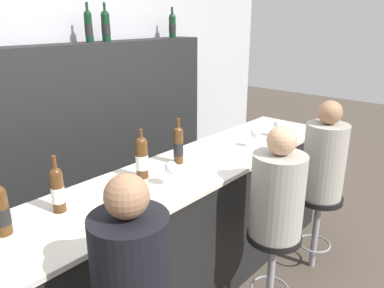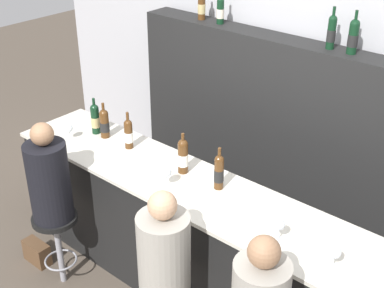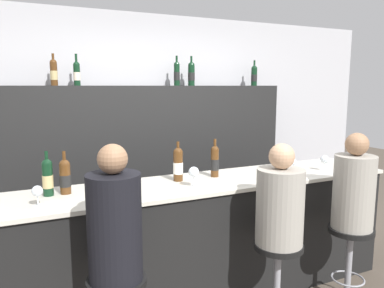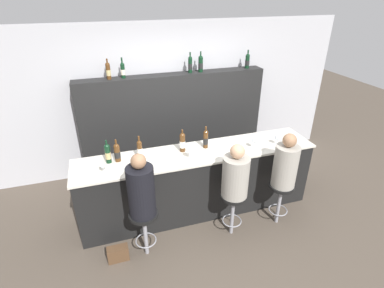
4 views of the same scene
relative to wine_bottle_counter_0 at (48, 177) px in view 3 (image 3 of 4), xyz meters
name	(u,v)px [view 3 (image 3 of 4)]	position (x,y,z in m)	size (l,w,h in m)	color
wall_back	(147,127)	(1.21, 1.43, 0.16)	(6.40, 0.05, 2.60)	#B2B2B7
bar_counter	(204,239)	(1.21, -0.11, -0.64)	(3.42, 0.67, 1.01)	black
back_bar_cabinet	(153,164)	(1.21, 1.20, -0.25)	(3.21, 0.28, 1.79)	black
wine_bottle_counter_0	(48,177)	(0.00, 0.00, 0.00)	(0.08, 0.08, 0.33)	black
wine_bottle_counter_1	(65,176)	(0.12, 0.00, -0.01)	(0.08, 0.08, 0.32)	#4C2D14
wine_bottle_counter_2	(106,172)	(0.41, 0.00, -0.01)	(0.07, 0.07, 0.32)	#4C2D14
wine_bottle_counter_3	(178,164)	(1.01, 0.00, 0.00)	(0.08, 0.08, 0.33)	#4C2D14
wine_bottle_counter_4	(215,161)	(1.35, 0.00, 0.00)	(0.07, 0.07, 0.33)	#4C2D14
wine_bottle_backbar_0	(54,72)	(0.18, 1.20, 0.78)	(0.07, 0.07, 0.31)	#4C2D14
wine_bottle_backbar_1	(77,73)	(0.40, 1.20, 0.77)	(0.07, 0.07, 0.32)	black
wine_bottle_backbar_2	(177,73)	(1.50, 1.20, 0.78)	(0.07, 0.07, 0.33)	black
wine_bottle_backbar_3	(191,74)	(1.69, 1.20, 0.78)	(0.08, 0.08, 0.34)	black
wine_bottle_backbar_4	(254,75)	(2.56, 1.20, 0.77)	(0.08, 0.08, 0.31)	black
wine_glass_0	(37,192)	(-0.08, -0.23, -0.04)	(0.07, 0.07, 0.14)	silver
wine_glass_1	(194,172)	(1.05, -0.23, -0.02)	(0.08, 0.08, 0.16)	silver
wine_glass_2	(292,162)	(2.01, -0.23, -0.03)	(0.07, 0.07, 0.15)	silver
wine_glass_3	(325,160)	(2.39, -0.23, -0.03)	(0.08, 0.08, 0.15)	silver
guest_seated_left	(115,222)	(0.31, -0.73, -0.14)	(0.32, 0.32, 0.81)	black
bar_stool_middle	(278,262)	(1.49, -0.73, -0.63)	(0.36, 0.36, 0.66)	gray
guest_seated_middle	(280,203)	(1.49, -0.73, -0.18)	(0.34, 0.34, 0.73)	gray
bar_stool_right	(350,245)	(2.21, -0.73, -0.63)	(0.36, 0.36, 0.66)	gray
guest_seated_right	(354,188)	(2.21, -0.73, -0.16)	(0.32, 0.32, 0.77)	gray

